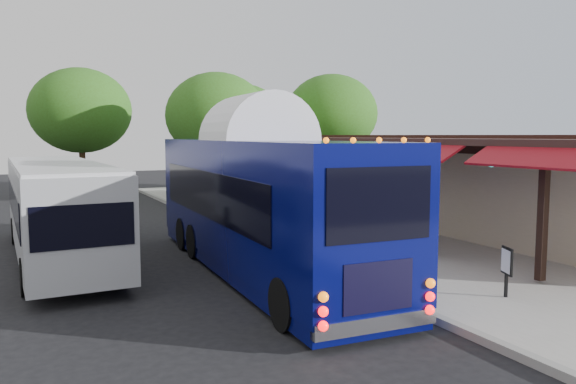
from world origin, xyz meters
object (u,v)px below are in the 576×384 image
coach_bus (258,197)px  ped_c (305,208)px  ped_b (424,227)px  city_bus (58,206)px  ped_a (353,230)px  sign_board (507,263)px  ped_d (304,206)px

coach_bus → ped_c: 6.06m
ped_c → ped_b: bearing=89.0°
city_bus → ped_a: (7.06, -4.61, -0.51)m
city_bus → coach_bus: bearing=-42.2°
city_bus → ped_c: city_bus is taller
city_bus → ped_a: size_ratio=5.88×
city_bus → ped_b: bearing=-28.7°
coach_bus → sign_board: coach_bus is taller
coach_bus → city_bus: size_ratio=1.11×
coach_bus → sign_board: size_ratio=10.86×
coach_bus → sign_board: (3.64, -4.90, -1.11)m
city_bus → ped_c: size_ratio=6.56×
ped_b → ped_d: bearing=-95.7°
city_bus → ped_b: size_ratio=6.38×
ped_a → ped_b: bearing=-26.7°
ped_c → ped_d: 0.19m
ped_d → ped_c: bearing=-118.5°
ped_a → city_bus: bearing=124.8°
ped_b → ped_c: 5.53m
coach_bus → sign_board: bearing=-50.9°
ped_a → ped_c: ped_a is taller
ped_b → ped_c: size_ratio=1.03×
ped_a → sign_board: 4.38m
ped_b → ped_c: (-0.94, 5.45, -0.02)m
ped_b → ped_d: (-1.07, 5.35, 0.08)m
ped_c → sign_board: (-0.18, -9.49, -0.07)m
coach_bus → ped_b: 4.95m
ped_d → ped_a: bearing=99.9°
ped_c → coach_bus: bearing=39.4°
city_bus → ped_a: city_bus is taller
ped_a → ped_b: ped_a is taller
coach_bus → ped_b: bearing=-7.8°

